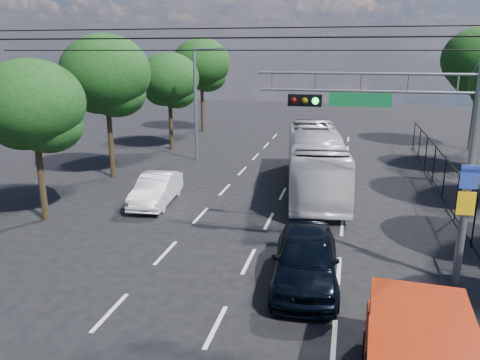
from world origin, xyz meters
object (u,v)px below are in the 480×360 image
(navy_hatchback, at_px, (306,258))
(white_bus, at_px, (315,160))
(signal_mast, at_px, (431,111))
(white_van, at_px, (156,189))

(navy_hatchback, height_order, white_bus, white_bus)
(signal_mast, distance_m, navy_hatchback, 5.61)
(signal_mast, bearing_deg, white_bus, 112.79)
(white_van, bearing_deg, signal_mast, -30.84)
(white_bus, height_order, white_van, white_bus)
(navy_hatchback, height_order, white_van, navy_hatchback)
(signal_mast, height_order, white_bus, signal_mast)
(navy_hatchback, xyz_separation_m, white_van, (-7.50, 6.21, -0.13))
(navy_hatchback, bearing_deg, white_van, 136.20)
(signal_mast, bearing_deg, white_van, 154.66)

